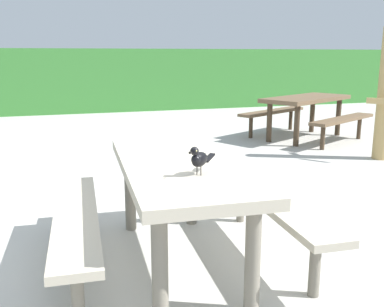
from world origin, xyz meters
TOP-DOWN VIEW (x-y plane):
  - ground_plane at (0.00, 0.00)m, footprint 60.00×60.00m
  - hedge_wall at (0.00, 9.32)m, footprint 28.00×1.95m
  - picnic_table_foreground at (-0.18, -0.17)m, footprint 1.78×1.84m
  - bird_grackle at (-0.16, -0.52)m, footprint 0.23×0.21m
  - picnic_table_mid_right at (3.26, 3.73)m, footprint 2.29×2.28m

SIDE VIEW (x-z plane):
  - ground_plane at x=0.00m, z-range 0.00..0.00m
  - picnic_table_foreground at x=-0.18m, z-range 0.19..0.93m
  - picnic_table_mid_right at x=3.26m, z-range 0.19..0.93m
  - hedge_wall at x=0.00m, z-range 0.00..1.61m
  - bird_grackle at x=-0.16m, z-range 0.75..0.94m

